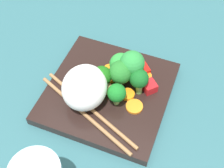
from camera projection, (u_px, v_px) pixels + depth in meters
ground_plane at (108, 98)px, 62.65cm from camera, size 110.00×110.00×2.00cm
square_plate at (108, 92)px, 61.09cm from camera, size 23.33×23.33×1.93cm
rice_mound at (85, 87)px, 56.05cm from camera, size 10.44×9.59×7.36cm
broccoli_floret_0 at (121, 72)px, 57.68cm from camera, size 4.50×4.50×6.44cm
broccoli_floret_1 at (139, 79)px, 57.31cm from camera, size 3.66×3.66×5.65cm
broccoli_floret_2 at (121, 64)px, 60.15cm from camera, size 4.48×4.48×5.48cm
broccoli_floret_3 at (132, 64)px, 58.02cm from camera, size 4.77×4.77×7.64cm
broccoli_floret_4 at (117, 93)px, 55.89cm from camera, size 3.48×3.48×5.09cm
broccoli_floret_5 at (102, 75)px, 57.97cm from camera, size 3.82×3.82×5.60cm
carrot_slice_0 at (146, 76)px, 61.89cm from camera, size 2.45×2.45×0.64cm
carrot_slice_1 at (128, 93)px, 59.31cm from camera, size 3.75×3.75×0.72cm
carrot_slice_2 at (110, 78)px, 61.68cm from camera, size 2.99×2.99×0.57cm
carrot_slice_3 at (134, 107)px, 57.64cm from camera, size 4.03×4.03×0.49cm
carrot_slice_4 at (110, 69)px, 62.91cm from camera, size 2.39×2.39×0.78cm
pepper_chunk_0 at (140, 69)px, 62.57cm from camera, size 4.64×4.65×1.32cm
pepper_chunk_1 at (149, 86)px, 59.61cm from camera, size 3.49×3.50×1.85cm
chicken_piece_0 at (110, 89)px, 59.10cm from camera, size 2.57×2.21×1.99cm
chopstick_pair at (87, 111)px, 56.90cm from camera, size 11.28×22.31×0.70cm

